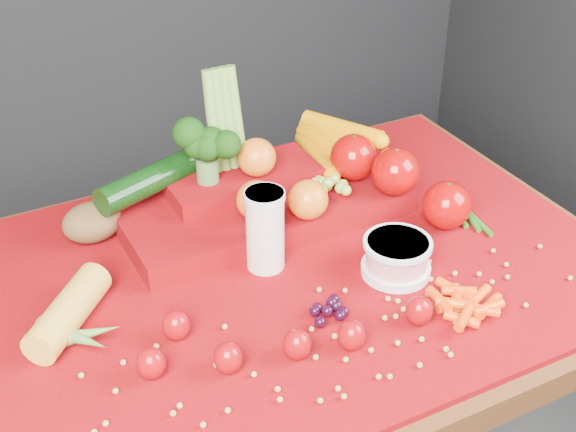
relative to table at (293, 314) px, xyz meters
name	(u,v)px	position (x,y,z in m)	size (l,w,h in m)	color
table	(293,314)	(0.00, 0.00, 0.00)	(1.10, 0.80, 0.75)	#39220D
red_cloth	(293,268)	(0.00, 0.00, 0.10)	(1.05, 0.75, 0.01)	#73030A
milk_glass	(265,227)	(-0.04, 0.02, 0.18)	(0.07, 0.07, 0.14)	beige
yogurt_bowl	(397,256)	(0.14, -0.10, 0.14)	(0.12, 0.12, 0.06)	silver
strawberry_scatter	(272,338)	(-0.13, -0.17, 0.13)	(0.44, 0.18, 0.05)	maroon
dark_grape_cluster	(329,312)	(-0.02, -0.15, 0.12)	(0.06, 0.05, 0.03)	black
soybean_scatter	(356,333)	(0.00, -0.20, 0.11)	(0.84, 0.24, 0.01)	olive
corn_ear	(73,329)	(-0.38, -0.01, 0.13)	(0.25, 0.26, 0.06)	gold
potato	(92,222)	(-0.28, 0.23, 0.14)	(0.11, 0.08, 0.07)	brown
baby_carrot_pile	(464,302)	(0.18, -0.23, 0.12)	(0.17, 0.17, 0.03)	#DC3D07
green_bean_pile	(459,215)	(0.34, -0.01, 0.11)	(0.14, 0.12, 0.01)	#1D5F15
produce_mound	(282,186)	(0.06, 0.15, 0.17)	(0.62, 0.37, 0.27)	#73030A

